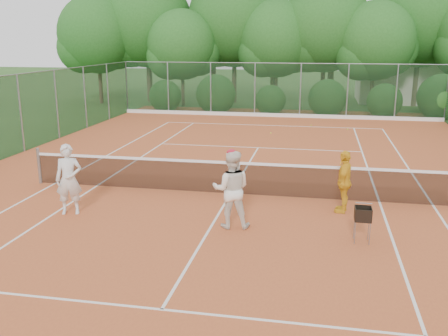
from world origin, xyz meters
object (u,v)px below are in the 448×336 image
(player_white, at_px, (69,179))
(ball_hopper, at_px, (363,215))
(player_yellow, at_px, (344,182))
(player_center_grp, at_px, (231,189))

(player_white, relative_size, ball_hopper, 2.27)
(player_white, distance_m, player_yellow, 6.94)
(player_white, bearing_deg, player_center_grp, -20.34)
(player_white, bearing_deg, ball_hopper, -22.41)
(player_center_grp, xyz_separation_m, player_yellow, (2.62, 1.58, -0.12))
(player_yellow, distance_m, ball_hopper, 1.98)
(player_center_grp, xyz_separation_m, ball_hopper, (2.95, -0.36, -0.30))
(player_center_grp, relative_size, player_yellow, 1.17)
(player_white, xyz_separation_m, player_yellow, (6.79, 1.43, -0.09))
(player_white, xyz_separation_m, player_center_grp, (4.16, -0.15, 0.03))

